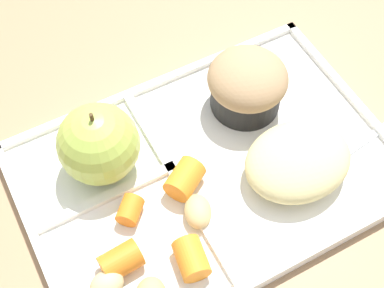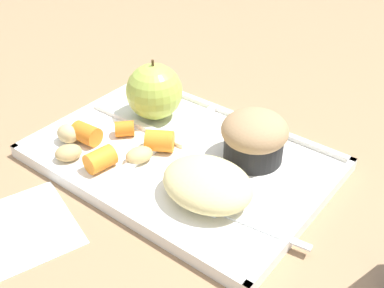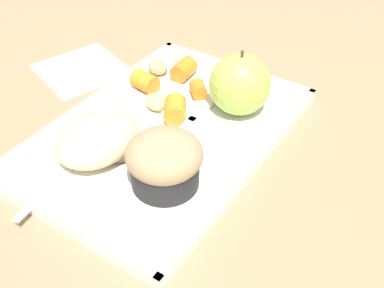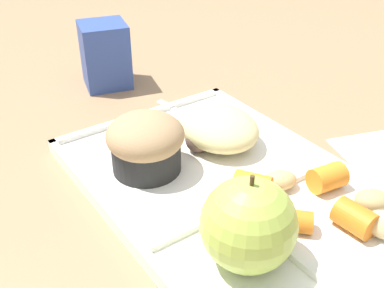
# 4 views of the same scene
# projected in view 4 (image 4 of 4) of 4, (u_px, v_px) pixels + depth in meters

# --- Properties ---
(ground) EXTENTS (6.00, 6.00, 0.00)m
(ground) POSITION_uv_depth(u_px,v_px,m) (227.00, 193.00, 0.48)
(ground) COLOR #997551
(lunch_tray) EXTENTS (0.36, 0.25, 0.02)m
(lunch_tray) POSITION_uv_depth(u_px,v_px,m) (228.00, 189.00, 0.48)
(lunch_tray) COLOR white
(lunch_tray) RESTS_ON ground
(green_apple) EXTENTS (0.08, 0.08, 0.09)m
(green_apple) POSITION_uv_depth(u_px,v_px,m) (248.00, 224.00, 0.37)
(green_apple) COLOR #A8C14C
(green_apple) RESTS_ON lunch_tray
(bran_muffin) EXTENTS (0.08, 0.08, 0.06)m
(bran_muffin) POSITION_uv_depth(u_px,v_px,m) (146.00, 143.00, 0.48)
(bran_muffin) COLOR black
(bran_muffin) RESTS_ON lunch_tray
(carrot_slice_tilted) EXTENTS (0.04, 0.03, 0.03)m
(carrot_slice_tilted) POSITION_uv_depth(u_px,v_px,m) (355.00, 218.00, 0.41)
(carrot_slice_tilted) COLOR orange
(carrot_slice_tilted) RESTS_ON lunch_tray
(carrot_slice_center) EXTENTS (0.05, 0.04, 0.03)m
(carrot_slice_center) POSITION_uv_depth(u_px,v_px,m) (252.00, 187.00, 0.45)
(carrot_slice_center) COLOR orange
(carrot_slice_center) RESTS_ON lunch_tray
(carrot_slice_large) EXTENTS (0.03, 0.03, 0.02)m
(carrot_slice_large) POSITION_uv_depth(u_px,v_px,m) (298.00, 222.00, 0.41)
(carrot_slice_large) COLOR orange
(carrot_slice_large) RESTS_ON lunch_tray
(carrot_slice_edge) EXTENTS (0.03, 0.04, 0.03)m
(carrot_slice_edge) POSITION_uv_depth(u_px,v_px,m) (327.00, 178.00, 0.46)
(carrot_slice_edge) COLOR orange
(carrot_slice_edge) RESTS_ON lunch_tray
(potato_chunk_golden) EXTENTS (0.03, 0.03, 0.03)m
(potato_chunk_golden) POSITION_uv_depth(u_px,v_px,m) (383.00, 225.00, 0.41)
(potato_chunk_golden) COLOR tan
(potato_chunk_golden) RESTS_ON lunch_tray
(potato_chunk_small) EXTENTS (0.04, 0.04, 0.02)m
(potato_chunk_small) POSITION_uv_depth(u_px,v_px,m) (372.00, 200.00, 0.44)
(potato_chunk_small) COLOR tan
(potato_chunk_small) RESTS_ON lunch_tray
(potato_chunk_wedge) EXTENTS (0.04, 0.04, 0.02)m
(potato_chunk_wedge) POSITION_uv_depth(u_px,v_px,m) (280.00, 180.00, 0.47)
(potato_chunk_wedge) COLOR tan
(potato_chunk_wedge) RESTS_ON lunch_tray
(egg_noodle_pile) EXTENTS (0.11, 0.09, 0.04)m
(egg_noodle_pile) POSITION_uv_depth(u_px,v_px,m) (218.00, 127.00, 0.54)
(egg_noodle_pile) COLOR #D6C684
(egg_noodle_pile) RESTS_ON lunch_tray
(meatball_back) EXTENTS (0.03, 0.03, 0.03)m
(meatball_back) POSITION_uv_depth(u_px,v_px,m) (198.00, 140.00, 0.52)
(meatball_back) COLOR brown
(meatball_back) RESTS_ON lunch_tray
(meatball_side) EXTENTS (0.03, 0.03, 0.03)m
(meatball_side) POSITION_uv_depth(u_px,v_px,m) (204.00, 125.00, 0.55)
(meatball_side) COLOR #755B4C
(meatball_side) RESTS_ON lunch_tray
(plastic_fork) EXTENTS (0.16, 0.03, 0.00)m
(plastic_fork) POSITION_uv_depth(u_px,v_px,m) (204.00, 125.00, 0.58)
(plastic_fork) COLOR white
(plastic_fork) RESTS_ON lunch_tray
(milk_carton) EXTENTS (0.08, 0.08, 0.10)m
(milk_carton) POSITION_uv_depth(u_px,v_px,m) (105.00, 55.00, 0.68)
(milk_carton) COLOR #334C99
(milk_carton) RESTS_ON ground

